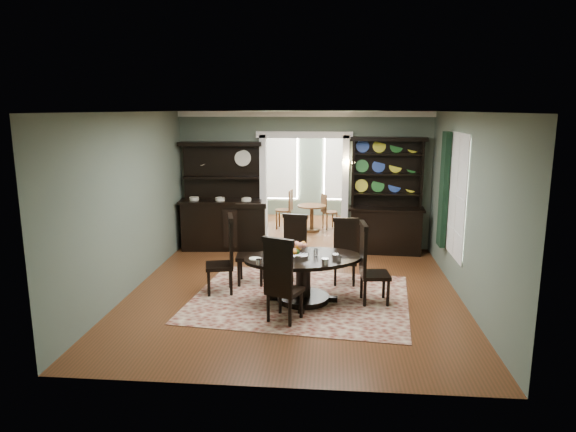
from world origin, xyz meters
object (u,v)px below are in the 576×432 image
object	(u,v)px
parlor_table	(312,214)
sideboard	(221,212)
welsh_dresser	(386,211)
dining_table	(303,271)

from	to	relation	value
parlor_table	sideboard	bearing A→B (deg)	-137.12
welsh_dresser	parlor_table	distance (m)	2.48
welsh_dresser	parlor_table	xyz separation A→B (m)	(-1.66, 1.78, -0.46)
sideboard	welsh_dresser	size ratio (longest dim) A/B	0.95
dining_table	sideboard	world-z (taller)	sideboard
dining_table	sideboard	distance (m)	3.68
parlor_table	dining_table	bearing A→B (deg)	-89.20
dining_table	welsh_dresser	world-z (taller)	welsh_dresser
sideboard	parlor_table	xyz separation A→B (m)	(1.92, 1.79, -0.38)
sideboard	welsh_dresser	distance (m)	3.58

